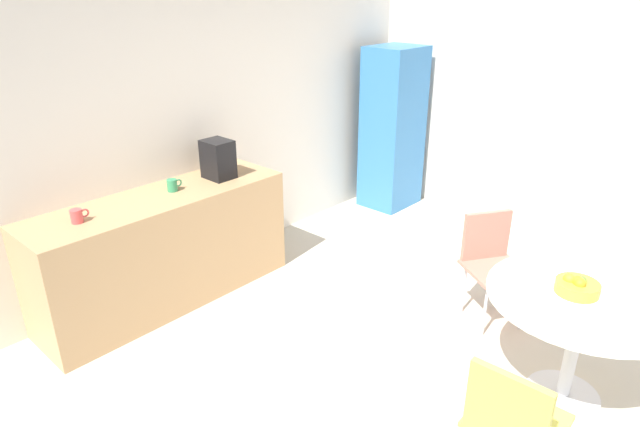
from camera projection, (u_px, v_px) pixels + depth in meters
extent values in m
cube|color=silver|center=(169.00, 128.00, 4.45)|extent=(6.00, 0.10, 2.60)
cube|color=tan|center=(165.00, 249.00, 4.32)|extent=(2.05, 0.60, 0.90)
cube|color=#3372B2|center=(393.00, 129.00, 6.07)|extent=(0.60, 0.50, 1.78)
cylinder|color=silver|center=(562.00, 394.00, 3.42)|extent=(0.44, 0.44, 0.03)
cylinder|color=silver|center=(573.00, 346.00, 3.28)|extent=(0.08, 0.08, 0.71)
cylinder|color=white|center=(584.00, 297.00, 3.14)|extent=(1.09, 1.09, 0.03)
cylinder|color=silver|center=(494.00, 422.00, 2.95)|extent=(0.02, 0.02, 0.42)
cube|color=#D8CC4C|center=(517.00, 421.00, 2.65)|extent=(0.43, 0.43, 0.03)
cube|color=#D8CC4C|center=(507.00, 410.00, 2.44)|extent=(0.05, 0.38, 0.38)
cylinder|color=silver|center=(523.00, 305.00, 4.01)|extent=(0.02, 0.02, 0.42)
cylinder|color=silver|center=(485.00, 311.00, 3.94)|extent=(0.02, 0.02, 0.42)
cylinder|color=silver|center=(500.00, 283.00, 4.29)|extent=(0.02, 0.02, 0.42)
cylinder|color=silver|center=(464.00, 289.00, 4.22)|extent=(0.02, 0.02, 0.42)
cube|color=#DB7260|center=(496.00, 270.00, 4.02)|extent=(0.58, 0.58, 0.03)
cube|color=#DB7260|center=(486.00, 235.00, 4.11)|extent=(0.34, 0.24, 0.38)
cylinder|color=gold|center=(577.00, 288.00, 3.15)|extent=(0.25, 0.25, 0.07)
sphere|color=yellow|center=(569.00, 279.00, 3.16)|extent=(0.07, 0.07, 0.07)
sphere|color=orange|center=(577.00, 282.00, 3.13)|extent=(0.07, 0.07, 0.07)
sphere|color=#66B233|center=(580.00, 281.00, 3.14)|extent=(0.07, 0.07, 0.07)
sphere|color=orange|center=(580.00, 284.00, 3.11)|extent=(0.07, 0.07, 0.07)
cylinder|color=#338C59|center=(172.00, 185.00, 4.23)|extent=(0.08, 0.08, 0.09)
torus|color=#338C59|center=(178.00, 183.00, 4.26)|extent=(0.06, 0.01, 0.06)
cylinder|color=#D84C4C|center=(77.00, 216.00, 3.68)|extent=(0.08, 0.08, 0.09)
torus|color=#D84C4C|center=(85.00, 213.00, 3.71)|extent=(0.06, 0.01, 0.06)
cube|color=black|center=(218.00, 159.00, 4.47)|extent=(0.20, 0.24, 0.32)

